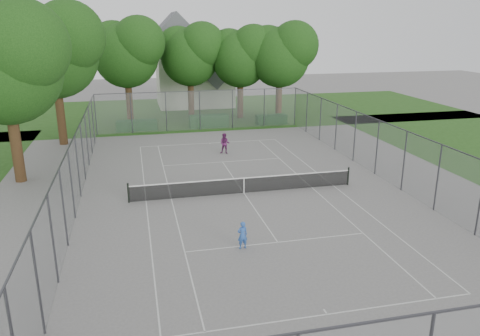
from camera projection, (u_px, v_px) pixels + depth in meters
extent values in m
plane|color=slate|center=(244.00, 193.00, 26.60)|extent=(120.00, 120.00, 0.00)
cube|color=#1F4614|center=(188.00, 112.00, 50.79)|extent=(60.00, 20.00, 0.00)
cube|color=silver|center=(327.00, 314.00, 15.54)|extent=(10.97, 0.06, 0.01)
cube|color=silver|center=(210.00, 143.00, 37.65)|extent=(10.97, 0.06, 0.01)
cube|color=silver|center=(146.00, 201.00, 25.42)|extent=(0.06, 23.77, 0.01)
cube|color=silver|center=(334.00, 186.00, 27.78)|extent=(0.06, 23.77, 0.01)
cube|color=silver|center=(171.00, 199.00, 25.71)|extent=(0.06, 23.77, 0.01)
cube|color=silver|center=(312.00, 188.00, 27.49)|extent=(0.06, 23.77, 0.01)
cube|color=silver|center=(278.00, 242.00, 20.65)|extent=(8.23, 0.06, 0.01)
cube|color=silver|center=(223.00, 162.00, 32.55)|extent=(8.23, 0.06, 0.01)
cube|color=silver|center=(244.00, 193.00, 26.60)|extent=(0.06, 12.80, 0.01)
cube|color=silver|center=(325.00, 312.00, 15.68)|extent=(0.06, 0.30, 0.01)
cube|color=silver|center=(210.00, 143.00, 37.52)|extent=(0.06, 0.30, 0.01)
cylinder|color=black|center=(128.00, 193.00, 25.06)|extent=(0.10, 0.10, 1.10)
cylinder|color=black|center=(348.00, 176.00, 27.81)|extent=(0.10, 0.10, 1.10)
cube|color=black|center=(244.00, 186.00, 26.47)|extent=(12.67, 0.01, 0.86)
cube|color=white|center=(244.00, 178.00, 26.33)|extent=(12.77, 0.03, 0.06)
cube|color=white|center=(244.00, 186.00, 26.47)|extent=(0.05, 0.02, 0.88)
cylinder|color=#38383D|center=(95.00, 115.00, 39.96)|extent=(0.08, 0.08, 3.50)
cylinder|color=#38383D|center=(295.00, 107.00, 43.83)|extent=(0.08, 0.08, 3.50)
cube|color=slate|center=(200.00, 111.00, 41.89)|extent=(18.00, 0.02, 3.50)
cube|color=slate|center=(75.00, 175.00, 24.14)|extent=(0.02, 34.00, 3.50)
cube|color=slate|center=(390.00, 154.00, 28.02)|extent=(0.02, 34.00, 3.50)
cube|color=#38383D|center=(434.00, 313.00, 9.75)|extent=(18.00, 0.05, 0.05)
cube|color=#38383D|center=(199.00, 91.00, 41.37)|extent=(18.00, 0.05, 0.05)
cube|color=#38383D|center=(71.00, 142.00, 23.62)|extent=(0.05, 34.00, 0.05)
cube|color=#38383D|center=(393.00, 125.00, 27.50)|extent=(0.05, 34.00, 0.05)
cylinder|color=#382514|center=(129.00, 101.00, 44.90)|extent=(0.63, 0.63, 4.25)
sphere|color=#14390F|center=(126.00, 55.00, 43.64)|extent=(6.04, 6.04, 6.04)
sphere|color=#14390F|center=(139.00, 42.00, 42.70)|extent=(4.83, 4.83, 4.83)
sphere|color=#14390F|center=(114.00, 45.00, 43.84)|extent=(4.53, 4.53, 4.53)
cylinder|color=#382514|center=(191.00, 97.00, 47.53)|extent=(0.62, 0.62, 4.02)
sphere|color=#14390F|center=(190.00, 57.00, 46.34)|extent=(5.72, 5.72, 5.72)
sphere|color=#14390F|center=(202.00, 45.00, 45.45)|extent=(4.57, 4.57, 4.57)
sphere|color=#14390F|center=(179.00, 48.00, 46.54)|extent=(4.29, 4.29, 4.29)
cylinder|color=#382514|center=(240.00, 98.00, 47.21)|extent=(0.61, 0.61, 3.91)
sphere|color=#14390F|center=(240.00, 59.00, 46.04)|extent=(5.57, 5.57, 5.57)
sphere|color=#14390F|center=(253.00, 48.00, 45.18)|extent=(4.45, 4.45, 4.45)
sphere|color=#14390F|center=(229.00, 50.00, 46.23)|extent=(4.18, 4.18, 4.18)
cylinder|color=#382514|center=(279.00, 99.00, 46.36)|extent=(0.62, 0.62, 4.06)
sphere|color=#14390F|center=(280.00, 57.00, 45.16)|extent=(5.77, 5.77, 5.77)
sphere|color=#14390F|center=(294.00, 45.00, 44.26)|extent=(4.62, 4.62, 4.62)
sphere|color=#14390F|center=(268.00, 48.00, 45.35)|extent=(4.33, 4.33, 4.33)
cylinder|color=#382514|center=(61.00, 115.00, 36.69)|extent=(0.65, 0.65, 4.66)
sphere|color=#14390F|center=(54.00, 54.00, 35.31)|extent=(6.63, 6.63, 6.63)
sphere|color=#14390F|center=(69.00, 37.00, 34.27)|extent=(5.30, 5.30, 5.30)
sphere|color=#14390F|center=(38.00, 41.00, 35.53)|extent=(4.97, 4.97, 4.97)
cylinder|color=#382514|center=(16.00, 145.00, 27.97)|extent=(0.64, 0.64, 4.53)
sphere|color=#14390F|center=(5.00, 69.00, 26.62)|extent=(6.44, 6.44, 6.44)
sphere|color=#14390F|center=(22.00, 46.00, 25.62)|extent=(5.15, 5.15, 5.15)
cube|color=#154218|center=(137.00, 125.00, 42.12)|extent=(3.62, 1.09, 0.90)
cube|color=#154218|center=(209.00, 121.00, 43.33)|extent=(3.60, 1.03, 1.13)
cube|color=#154218|center=(271.00, 119.00, 44.81)|extent=(2.91, 1.07, 0.87)
cube|color=beige|center=(194.00, 78.00, 54.11)|extent=(8.39, 6.29, 6.29)
cube|color=#57585D|center=(194.00, 50.00, 53.18)|extent=(8.31, 6.50, 8.31)
imported|color=#305FB7|center=(242.00, 235.00, 19.93)|extent=(0.49, 0.35, 1.24)
imported|color=#662259|center=(225.00, 144.00, 34.45)|extent=(0.91, 0.82, 1.53)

